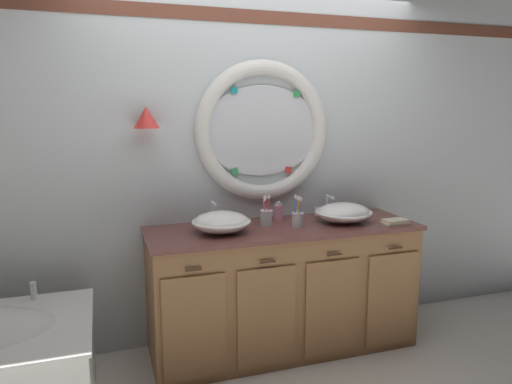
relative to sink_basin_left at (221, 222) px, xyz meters
name	(u,v)px	position (x,y,z in m)	size (l,w,h in m)	color
ground_plane	(281,366)	(0.34, -0.22, -0.96)	(14.00, 14.00, 0.00)	silver
back_wall_assembly	(254,160)	(0.34, 0.36, 0.36)	(6.40, 0.26, 2.60)	silver
vanity_counter	(283,287)	(0.45, 0.03, -0.52)	(1.88, 0.65, 0.90)	olive
sink_basin_left	(221,222)	(0.00, 0.00, 0.00)	(0.39, 0.39, 0.14)	white
sink_basin_right	(344,213)	(0.90, 0.00, 0.00)	(0.40, 0.40, 0.14)	white
faucet_set_left	(213,215)	(0.00, 0.25, -0.01)	(0.20, 0.13, 0.16)	silver
faucet_set_right	(328,207)	(0.90, 0.25, -0.01)	(0.22, 0.12, 0.16)	silver
toothbrush_holder_left	(266,217)	(0.35, 0.09, -0.01)	(0.09, 0.09, 0.21)	silver
toothbrush_holder_right	(298,218)	(0.53, -0.02, -0.01)	(0.08, 0.08, 0.22)	silver
soap_dispenser	(278,212)	(0.47, 0.19, -0.01)	(0.06, 0.07, 0.14)	pink
folded_hand_towel	(395,222)	(1.21, -0.17, -0.05)	(0.18, 0.11, 0.03)	beige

